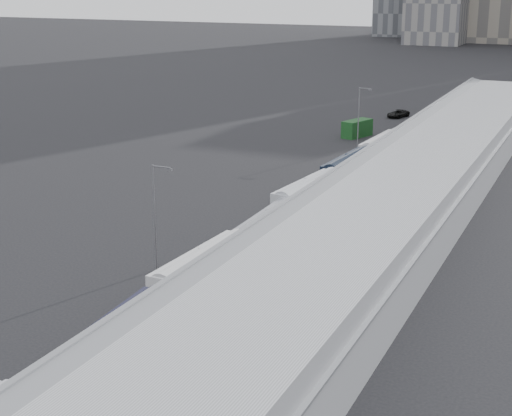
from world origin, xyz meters
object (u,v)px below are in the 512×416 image
Objects in this scene: bus_3 at (269,231)px; bus_6 at (382,151)px; bus_1 at (117,345)px; bus_4 at (309,198)px; suv at (398,114)px; street_lamp_near at (156,211)px; bus_5 at (349,171)px; bus_2 at (203,274)px; street_lamp_far at (360,114)px; shipping_container at (357,128)px.

bus_6 reaches higher than bus_3.
bus_6 reaches higher than bus_1.
bus_4 is 2.57× the size of suv.
bus_6 is 51.63m from street_lamp_near.
bus_3 is at bearing 87.80° from bus_1.
bus_2 is at bearing -86.20° from bus_5.
street_lamp_near is at bearing -90.69° from street_lamp_far.
bus_1 reaches higher than suv.
street_lamp_far is at bearing -52.56° from shipping_container.
suv is at bearing 90.46° from street_lamp_near.
bus_4 is at bearing 75.56° from street_lamp_near.
suv is (-7.15, 77.85, -0.76)m from bus_3.
street_lamp_far is at bearing 103.97° from bus_4.
street_lamp_far is (0.71, 58.78, -0.22)m from street_lamp_near.
bus_2 is 1.08× the size of bus_3.
bus_1 is at bearing -82.74° from bus_4.
street_lamp_near reaches higher than shipping_container.
bus_6 is 18.31m from shipping_container.
bus_3 reaches higher than shipping_container.
shipping_container is at bearing 121.98° from bus_6.
street_lamp_near is 88.61m from suv.
street_lamp_near reaches higher than bus_6.
bus_3 is (-0.55, 27.39, -0.03)m from bus_1.
bus_3 is at bearing -81.86° from bus_4.
bus_5 reaches higher than suv.
street_lamp_far reaches higher than bus_1.
bus_6 is 2.27× the size of shipping_container.
bus_2 is 7.90m from street_lamp_near.
bus_3 is 78.18m from suv.
bus_5 is 37.79m from street_lamp_near.
bus_4 reaches higher than bus_1.
bus_5 is 0.99× the size of bus_6.
bus_5 is at bearing 93.01° from bus_2.
bus_1 is 0.95× the size of bus_2.
street_lamp_far is (-5.20, 35.83, 3.78)m from bus_4.
bus_2 is at bearing -92.21° from bus_3.
bus_5 is 1.33× the size of street_lamp_near.
bus_3 is 0.92× the size of bus_5.
street_lamp_far is (-6.27, 75.55, 3.89)m from bus_1.
bus_4 is (-0.25, 25.80, 0.04)m from bus_2.
suv is at bearing 97.26° from bus_2.
shipping_container is (-8.60, 56.50, -0.08)m from bus_3.
bus_3 is 2.33× the size of suv.
bus_2 is at bearing -64.80° from shipping_container.
bus_2 is at bearing -83.73° from bus_4.
shipping_container is at bearing -76.59° from suv.
bus_6 is at bearing 88.70° from bus_3.
bus_1 is 53.85m from bus_5.
street_lamp_near is 58.78m from street_lamp_far.
bus_4 is at bearing -61.23° from shipping_container.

